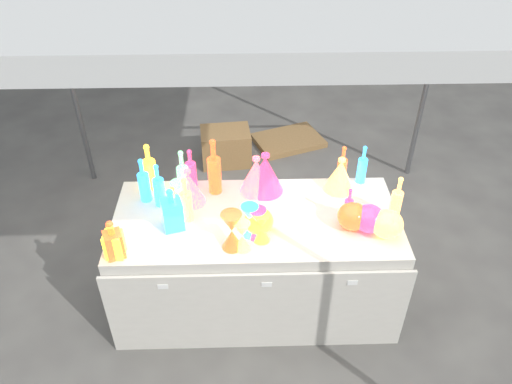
{
  "coord_description": "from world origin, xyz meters",
  "views": [
    {
      "loc": [
        -0.07,
        -2.38,
        2.79
      ],
      "look_at": [
        0.0,
        0.0,
        0.95
      ],
      "focal_mm": 35.0,
      "sensor_mm": 36.0,
      "label": 1
    }
  ],
  "objects_px": {
    "cardboard_box_closed": "(226,146)",
    "decanter_0": "(113,239)",
    "display_table": "(256,261)",
    "hourglass_0": "(232,231)",
    "globe_0": "(259,222)",
    "lampshade_0": "(189,186)",
    "bottle_0": "(149,166)"
  },
  "relations": [
    {
      "from": "hourglass_0",
      "to": "globe_0",
      "type": "bearing_deg",
      "value": 39.97
    },
    {
      "from": "decanter_0",
      "to": "globe_0",
      "type": "bearing_deg",
      "value": 15.13
    },
    {
      "from": "hourglass_0",
      "to": "lampshade_0",
      "type": "distance_m",
      "value": 0.52
    },
    {
      "from": "lampshade_0",
      "to": "globe_0",
      "type": "bearing_deg",
      "value": -49.98
    },
    {
      "from": "decanter_0",
      "to": "lampshade_0",
      "type": "relative_size",
      "value": 1.02
    },
    {
      "from": "bottle_0",
      "to": "globe_0",
      "type": "relative_size",
      "value": 1.88
    },
    {
      "from": "decanter_0",
      "to": "lampshade_0",
      "type": "bearing_deg",
      "value": 54.2
    },
    {
      "from": "globe_0",
      "to": "cardboard_box_closed",
      "type": "bearing_deg",
      "value": 97.82
    },
    {
      "from": "hourglass_0",
      "to": "lampshade_0",
      "type": "xyz_separation_m",
      "value": [
        -0.28,
        0.44,
        -0.0
      ]
    },
    {
      "from": "cardboard_box_closed",
      "to": "bottle_0",
      "type": "distance_m",
      "value": 1.66
    },
    {
      "from": "display_table",
      "to": "hourglass_0",
      "type": "distance_m",
      "value": 0.58
    },
    {
      "from": "display_table",
      "to": "decanter_0",
      "type": "height_order",
      "value": "decanter_0"
    },
    {
      "from": "cardboard_box_closed",
      "to": "globe_0",
      "type": "height_order",
      "value": "globe_0"
    },
    {
      "from": "display_table",
      "to": "cardboard_box_closed",
      "type": "relative_size",
      "value": 3.91
    },
    {
      "from": "hourglass_0",
      "to": "cardboard_box_closed",
      "type": "bearing_deg",
      "value": 92.86
    },
    {
      "from": "hourglass_0",
      "to": "display_table",
      "type": "bearing_deg",
      "value": 59.94
    },
    {
      "from": "decanter_0",
      "to": "hourglass_0",
      "type": "height_order",
      "value": "decanter_0"
    },
    {
      "from": "cardboard_box_closed",
      "to": "decanter_0",
      "type": "height_order",
      "value": "decanter_0"
    },
    {
      "from": "cardboard_box_closed",
      "to": "bottle_0",
      "type": "height_order",
      "value": "bottle_0"
    },
    {
      "from": "hourglass_0",
      "to": "lampshade_0",
      "type": "relative_size",
      "value": 1.0
    },
    {
      "from": "globe_0",
      "to": "hourglass_0",
      "type": "bearing_deg",
      "value": -140.03
    },
    {
      "from": "bottle_0",
      "to": "decanter_0",
      "type": "relative_size",
      "value": 1.34
    },
    {
      "from": "display_table",
      "to": "decanter_0",
      "type": "relative_size",
      "value": 7.29
    },
    {
      "from": "lampshade_0",
      "to": "cardboard_box_closed",
      "type": "bearing_deg",
      "value": 68.2
    },
    {
      "from": "cardboard_box_closed",
      "to": "globe_0",
      "type": "bearing_deg",
      "value": -87.83
    },
    {
      "from": "cardboard_box_closed",
      "to": "globe_0",
      "type": "relative_size",
      "value": 2.61
    },
    {
      "from": "display_table",
      "to": "globe_0",
      "type": "relative_size",
      "value": 10.19
    },
    {
      "from": "bottle_0",
      "to": "decanter_0",
      "type": "bearing_deg",
      "value": -100.32
    },
    {
      "from": "cardboard_box_closed",
      "to": "decanter_0",
      "type": "distance_m",
      "value": 2.25
    },
    {
      "from": "decanter_0",
      "to": "bottle_0",
      "type": "bearing_deg",
      "value": 82.32
    },
    {
      "from": "display_table",
      "to": "hourglass_0",
      "type": "xyz_separation_m",
      "value": [
        -0.15,
        -0.25,
        0.5
      ]
    },
    {
      "from": "display_table",
      "to": "cardboard_box_closed",
      "type": "distance_m",
      "value": 1.79
    }
  ]
}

